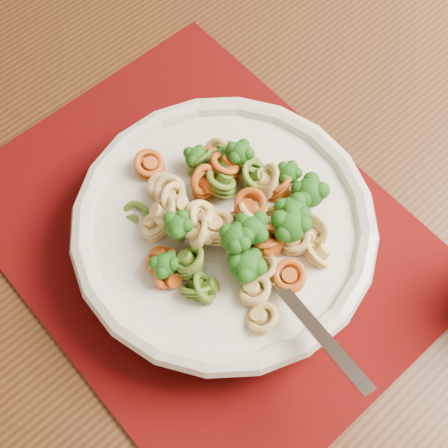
% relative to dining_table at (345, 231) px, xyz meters
% --- Properties ---
extents(dining_table, '(1.75, 1.48, 0.73)m').
position_rel_dining_table_xyz_m(dining_table, '(0.00, 0.00, 0.00)').
color(dining_table, '#4C2E15').
rests_on(dining_table, ground).
extents(placemat, '(0.52, 0.47, 0.00)m').
position_rel_dining_table_xyz_m(placemat, '(-0.12, -0.11, 0.09)').
color(placemat, '#540803').
rests_on(placemat, dining_table).
extents(pasta_bowl, '(0.27, 0.27, 0.05)m').
position_rel_dining_table_xyz_m(pasta_bowl, '(-0.10, -0.11, 0.12)').
color(pasta_bowl, beige).
rests_on(pasta_bowl, placemat).
extents(pasta_broccoli_heap, '(0.23, 0.23, 0.06)m').
position_rel_dining_table_xyz_m(pasta_broccoli_heap, '(-0.10, -0.11, 0.14)').
color(pasta_broccoli_heap, tan).
rests_on(pasta_broccoli_heap, pasta_bowl).
extents(fork, '(0.16, 0.12, 0.08)m').
position_rel_dining_table_xyz_m(fork, '(-0.05, -0.14, 0.14)').
color(fork, silver).
rests_on(fork, pasta_bowl).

